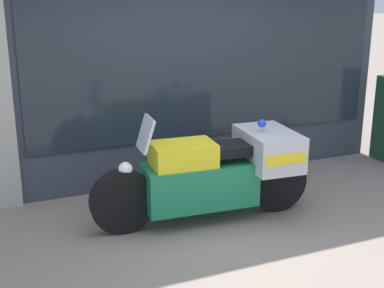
{
  "coord_description": "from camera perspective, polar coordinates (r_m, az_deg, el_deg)",
  "views": [
    {
      "loc": [
        -2.26,
        -4.07,
        2.4
      ],
      "look_at": [
        -0.05,
        1.12,
        0.69
      ],
      "focal_mm": 50.0,
      "sensor_mm": 36.0,
      "label": 1
    }
  ],
  "objects": [
    {
      "name": "ground_plane",
      "position": [
        5.24,
        5.37,
        -10.45
      ],
      "size": [
        60.0,
        60.0,
        0.0
      ],
      "primitive_type": "plane",
      "color": "gray"
    },
    {
      "name": "shop_building",
      "position": [
        6.37,
        -6.6,
        10.81
      ],
      "size": [
        5.84,
        0.55,
        3.46
      ],
      "color": "#333842",
      "rests_on": "ground"
    },
    {
      "name": "window_display",
      "position": [
        6.96,
        0.97,
        0.74
      ],
      "size": [
        4.3,
        0.3,
        1.93
      ],
      "color": "slate",
      "rests_on": "ground"
    },
    {
      "name": "paramedic_motorcycle",
      "position": [
        5.54,
        2.96,
        -2.81
      ],
      "size": [
        2.36,
        0.83,
        1.16
      ],
      "rotation": [
        0.0,
        0.0,
        3.07
      ],
      "color": "black",
      "rests_on": "ground"
    }
  ]
}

